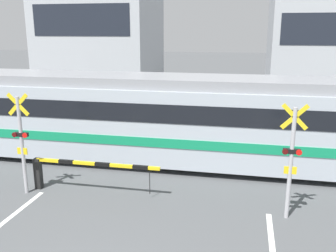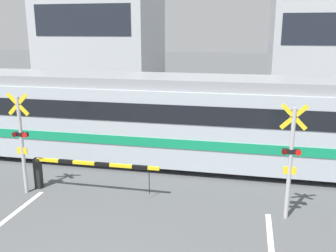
# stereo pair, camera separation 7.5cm
# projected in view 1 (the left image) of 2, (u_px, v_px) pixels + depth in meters

# --- Properties ---
(rail_track_near) EXTENTS (50.00, 0.10, 0.08)m
(rail_track_near) POSITION_uv_depth(u_px,v_px,m) (168.00, 168.00, 13.56)
(rail_track_near) COLOR #5B564C
(rail_track_near) RESTS_ON ground_plane
(rail_track_far) EXTENTS (50.00, 0.10, 0.08)m
(rail_track_far) POSITION_uv_depth(u_px,v_px,m) (175.00, 155.00, 14.92)
(rail_track_far) COLOR #5B564C
(rail_track_far) RESTS_ON ground_plane
(commuter_train) EXTENTS (18.68, 2.72, 3.28)m
(commuter_train) POSITION_uv_depth(u_px,v_px,m) (140.00, 116.00, 14.05)
(commuter_train) COLOR #ADB7C1
(commuter_train) RESTS_ON ground_plane
(crossing_barrier_near) EXTENTS (4.06, 0.20, 1.02)m
(crossing_barrier_near) POSITION_uv_depth(u_px,v_px,m) (71.00, 169.00, 11.53)
(crossing_barrier_near) COLOR black
(crossing_barrier_near) RESTS_ON ground_plane
(crossing_barrier_far) EXTENTS (4.06, 0.20, 1.02)m
(crossing_barrier_far) POSITION_uv_depth(u_px,v_px,m) (242.00, 128.00, 16.20)
(crossing_barrier_far) COLOR black
(crossing_barrier_far) RESTS_ON ground_plane
(crossing_signal_left) EXTENTS (0.68, 0.15, 3.12)m
(crossing_signal_left) POSITION_uv_depth(u_px,v_px,m) (21.00, 139.00, 11.17)
(crossing_signal_left) COLOR #B2B2B7
(crossing_signal_left) RESTS_ON ground_plane
(crossing_signal_right) EXTENTS (0.68, 0.15, 3.12)m
(crossing_signal_right) POSITION_uv_depth(u_px,v_px,m) (291.00, 157.00, 9.64)
(crossing_signal_right) COLOR #B2B2B7
(crossing_signal_right) RESTS_ON ground_plane
(pedestrian) EXTENTS (0.38, 0.23, 1.74)m
(pedestrian) POSITION_uv_depth(u_px,v_px,m) (201.00, 109.00, 18.82)
(pedestrian) COLOR brown
(pedestrian) RESTS_ON ground_plane
(building_left_of_street) EXTENTS (7.83, 6.94, 9.99)m
(building_left_of_street) POSITION_uv_depth(u_px,v_px,m) (101.00, 28.00, 27.26)
(building_left_of_street) COLOR #B2B7BC
(building_left_of_street) RESTS_ON ground_plane
(building_right_of_street) EXTENTS (5.16, 6.94, 8.96)m
(building_right_of_street) POSITION_uv_depth(u_px,v_px,m) (310.00, 36.00, 24.51)
(building_right_of_street) COLOR #B2B7BC
(building_right_of_street) RESTS_ON ground_plane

